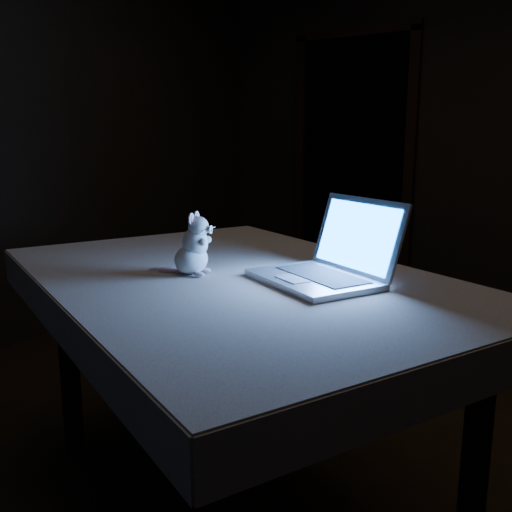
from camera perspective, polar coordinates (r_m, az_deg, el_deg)
The scene contains 7 objects.
floor at distance 2.48m, azimuth 7.87°, elevation -19.48°, with size 5.00×5.00×0.00m, color black.
back_wall at distance 4.50m, azimuth 22.88°, elevation 11.23°, with size 4.50×0.04×2.60m, color black.
doorway at distance 4.85m, azimuth 9.68°, elevation 9.20°, with size 1.06×0.36×2.13m, color black, non-canonical shape.
table at distance 2.00m, azimuth -2.04°, elevation -13.80°, with size 1.56×1.00×0.84m, color black, non-canonical shape.
tablecloth at distance 1.85m, azimuth -3.36°, elevation -3.84°, with size 1.68×1.13×0.12m, color beige, non-canonical shape.
laptop at distance 1.74m, azimuth 5.82°, elevation 1.49°, with size 0.38×0.34×0.26m, color #B1B1B5, non-canonical shape.
plush_mouse at distance 1.85m, azimuth -6.53°, elevation 1.22°, with size 0.15×0.15×0.20m, color silver, non-canonical shape.
Camera 1 is at (0.90, -1.91, 1.29)m, focal length 40.00 mm.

